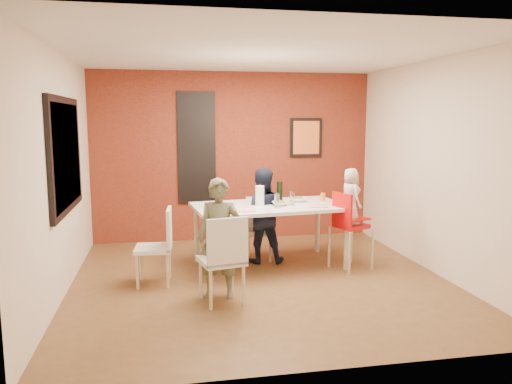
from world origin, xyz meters
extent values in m
plane|color=brown|center=(0.00, 0.00, 0.00)|extent=(4.50, 4.50, 0.00)
cube|color=silver|center=(0.00, 0.00, 2.70)|extent=(4.50, 4.50, 0.02)
cube|color=beige|center=(0.00, 2.25, 1.35)|extent=(4.50, 0.02, 2.70)
cube|color=beige|center=(0.00, -2.25, 1.35)|extent=(4.50, 0.02, 2.70)
cube|color=beige|center=(-2.25, 0.00, 1.35)|extent=(0.02, 4.50, 2.70)
cube|color=beige|center=(2.25, 0.00, 1.35)|extent=(0.02, 4.50, 2.70)
cube|color=maroon|center=(0.00, 2.23, 1.35)|extent=(4.50, 0.02, 2.70)
cube|color=black|center=(-2.22, 0.20, 1.55)|extent=(0.05, 1.70, 1.30)
cube|color=black|center=(-2.21, 0.20, 1.55)|extent=(0.02, 1.55, 1.15)
cube|color=silver|center=(-0.60, 2.21, 1.50)|extent=(0.55, 0.03, 1.70)
cube|color=black|center=(-0.60, 2.21, 1.50)|extent=(0.60, 0.03, 1.76)
cube|color=black|center=(1.20, 2.21, 1.65)|extent=(0.54, 0.03, 0.64)
cube|color=orange|center=(1.20, 2.19, 1.65)|extent=(0.44, 0.01, 0.54)
cube|color=white|center=(0.24, 0.60, 0.80)|extent=(2.09, 1.31, 0.04)
cylinder|color=#C4B592|center=(-0.60, 0.04, 0.39)|extent=(0.07, 0.07, 0.78)
cylinder|color=#C4B592|center=(-0.71, 0.96, 0.39)|extent=(0.07, 0.07, 0.78)
cylinder|color=#C4B592|center=(1.19, 0.24, 0.39)|extent=(0.07, 0.07, 0.78)
cylinder|color=#C4B592|center=(1.09, 1.16, 0.39)|extent=(0.07, 0.07, 0.78)
cube|color=silver|center=(-0.55, -0.61, 0.45)|extent=(0.52, 0.52, 0.05)
cube|color=silver|center=(-0.50, -0.81, 0.70)|extent=(0.44, 0.13, 0.50)
cylinder|color=beige|center=(-0.41, -0.39, 0.22)|extent=(0.04, 0.04, 0.43)
cylinder|color=beige|center=(-0.33, -0.75, 0.22)|extent=(0.04, 0.04, 0.43)
cylinder|color=beige|center=(-0.76, -0.47, 0.22)|extent=(0.04, 0.04, 0.43)
cylinder|color=beige|center=(-0.69, -0.82, 0.22)|extent=(0.04, 0.04, 0.43)
cube|color=silver|center=(0.17, 0.95, 0.40)|extent=(0.48, 0.48, 0.04)
cube|color=silver|center=(0.21, 1.13, 0.63)|extent=(0.39, 0.13, 0.45)
cylinder|color=#C3AC91|center=(-0.03, 0.84, 0.19)|extent=(0.03, 0.03, 0.39)
cylinder|color=#C3AC91|center=(0.05, 1.15, 0.19)|extent=(0.03, 0.03, 0.39)
cylinder|color=#C3AC91|center=(0.28, 0.76, 0.19)|extent=(0.03, 0.03, 0.39)
cylinder|color=#C3AC91|center=(0.37, 1.07, 0.19)|extent=(0.03, 0.03, 0.39)
cube|color=white|center=(-1.27, 0.12, 0.43)|extent=(0.45, 0.45, 0.05)
cube|color=white|center=(-1.08, 0.11, 0.67)|extent=(0.07, 0.42, 0.48)
cylinder|color=beige|center=(-1.43, 0.31, 0.21)|extent=(0.03, 0.03, 0.41)
cylinder|color=beige|center=(-1.09, 0.28, 0.21)|extent=(0.03, 0.03, 0.41)
cylinder|color=beige|center=(-1.46, -0.04, 0.21)|extent=(0.03, 0.03, 0.41)
cylinder|color=beige|center=(-1.11, -0.06, 0.21)|extent=(0.03, 0.03, 0.41)
cube|color=red|center=(1.26, 0.28, 0.57)|extent=(0.46, 0.46, 0.05)
cube|color=red|center=(1.11, 0.22, 0.81)|extent=(0.16, 0.34, 0.42)
cube|color=red|center=(1.26, 0.28, 0.67)|extent=(0.46, 0.46, 0.02)
cylinder|color=tan|center=(1.52, 0.17, 0.27)|extent=(0.03, 0.03, 0.55)
cylinder|color=tan|center=(1.15, 0.02, 0.27)|extent=(0.03, 0.03, 0.55)
cylinder|color=tan|center=(1.38, 0.54, 0.27)|extent=(0.03, 0.03, 0.55)
cylinder|color=tan|center=(1.01, 0.39, 0.27)|extent=(0.03, 0.03, 0.55)
imported|color=brown|center=(-0.55, -0.45, 0.66)|extent=(0.54, 0.42, 1.32)
imported|color=black|center=(0.17, 0.79, 0.65)|extent=(0.70, 0.59, 1.30)
imported|color=beige|center=(1.24, 0.28, 0.96)|extent=(0.29, 0.39, 0.73)
cube|color=white|center=(-0.15, 0.25, 0.83)|extent=(0.24, 0.24, 0.01)
cube|color=white|center=(0.18, 0.98, 0.83)|extent=(0.24, 0.24, 0.01)
cube|color=silver|center=(0.84, 0.37, 0.83)|extent=(0.28, 0.28, 0.01)
cube|color=white|center=(-0.40, 0.89, 0.83)|extent=(0.27, 0.27, 0.01)
imported|color=silver|center=(0.36, 0.54, 0.85)|extent=(0.23, 0.23, 0.05)
imported|color=white|center=(0.69, 0.80, 0.85)|extent=(0.24, 0.24, 0.05)
cylinder|color=black|center=(0.40, 0.69, 0.97)|extent=(0.08, 0.08, 0.30)
cylinder|color=white|center=(0.28, 0.37, 0.92)|extent=(0.06, 0.06, 0.18)
cylinder|color=silver|center=(0.54, 0.56, 0.92)|extent=(0.06, 0.06, 0.18)
cylinder|color=white|center=(0.10, 0.59, 0.96)|extent=(0.12, 0.12, 0.26)
cylinder|color=red|center=(0.34, 0.59, 0.90)|extent=(0.04, 0.04, 0.14)
cylinder|color=#2F6C24|center=(0.35, 0.60, 0.90)|extent=(0.04, 0.04, 0.15)
cylinder|color=brown|center=(0.34, 0.66, 0.89)|extent=(0.03, 0.03, 0.13)
cylinder|color=orange|center=(1.03, 0.75, 0.88)|extent=(0.07, 0.07, 0.12)
camera|label=1|loc=(-1.14, -5.75, 1.95)|focal=35.00mm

